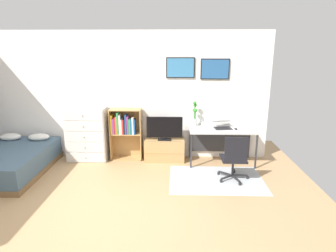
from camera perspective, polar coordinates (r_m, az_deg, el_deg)
name	(u,v)px	position (r m, az deg, el deg)	size (l,w,h in m)	color
ground_plane	(99,215)	(4.40, -13.71, -17.01)	(7.20, 7.20, 0.00)	tan
wall_back_with_posters	(126,96)	(6.18, -8.43, 6.06)	(6.12, 0.09, 2.70)	white
area_rug	(216,179)	(5.38, 9.65, -10.50)	(1.70, 1.20, 0.01)	#B2B7BC
bed	(9,161)	(6.30, -29.34, -6.18)	(1.42, 1.93, 0.58)	brown
dresser	(87,134)	(6.29, -15.92, -1.56)	(0.84, 0.46, 1.14)	silver
bookshelf	(124,129)	(6.12, -8.75, -0.67)	(0.66, 0.30, 1.11)	tan
tv_stand	(165,150)	(6.12, -0.69, -4.80)	(0.84, 0.41, 0.46)	tan
television	(164,129)	(5.95, -0.71, -0.53)	(0.75, 0.16, 0.50)	black
desk	(221,134)	(6.03, 10.66, -1.54)	(1.34, 0.64, 0.74)	silver
office_chair	(234,157)	(5.22, 13.19, -6.11)	(0.56, 0.58, 0.86)	#232326
laptop	(222,125)	(6.00, 10.80, 0.23)	(0.39, 0.42, 0.15)	black
computer_mouse	(236,129)	(5.93, 13.46, -0.54)	(0.06, 0.10, 0.03)	#262628
bamboo_vase	(195,114)	(6.01, 5.41, 2.36)	(0.10, 0.10, 0.53)	silver
wine_glass	(203,123)	(5.78, 6.97, 0.60)	(0.07, 0.07, 0.18)	silver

